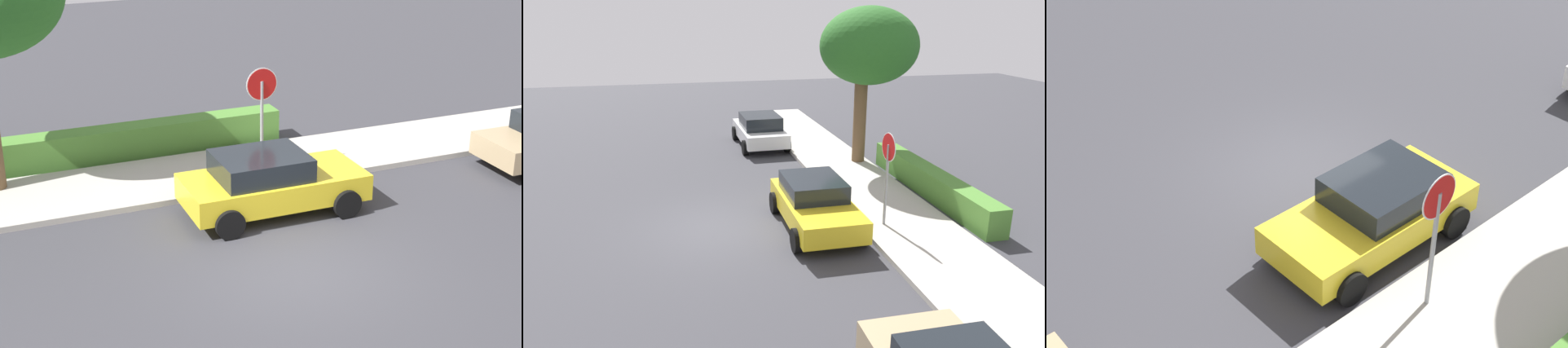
# 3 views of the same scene
# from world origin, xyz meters

# --- Properties ---
(ground_plane) EXTENTS (60.00, 60.00, 0.00)m
(ground_plane) POSITION_xyz_m (0.00, 0.00, 0.00)
(ground_plane) COLOR #38383D
(sidewalk_curb) EXTENTS (32.00, 2.69, 0.14)m
(sidewalk_curb) POSITION_xyz_m (0.00, 5.11, 0.07)
(sidewalk_curb) COLOR #B2ADA3
(sidewalk_curb) RESTS_ON ground_plane
(stop_sign) EXTENTS (0.79, 0.08, 2.76)m
(stop_sign) POSITION_xyz_m (1.13, 4.45, 1.90)
(stop_sign) COLOR gray
(stop_sign) RESTS_ON ground_plane
(parked_car_yellow) EXTENTS (3.99, 2.02, 1.38)m
(parked_car_yellow) POSITION_xyz_m (0.55, 2.60, 0.71)
(parked_car_yellow) COLOR yellow
(parked_car_yellow) RESTS_ON ground_plane
(front_yard_hedge) EXTENTS (7.36, 0.69, 0.87)m
(front_yard_hedge) POSITION_xyz_m (-1.08, 7.07, 0.44)
(front_yard_hedge) COLOR #4C8433
(front_yard_hedge) RESTS_ON ground_plane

